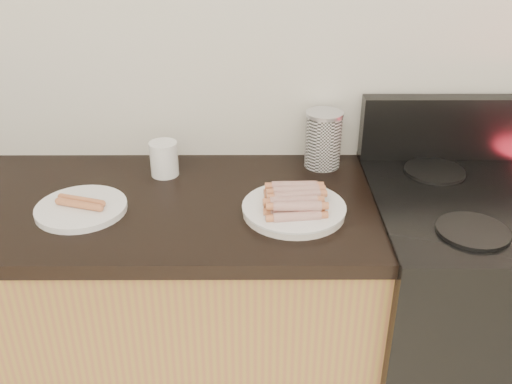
{
  "coord_description": "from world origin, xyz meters",
  "views": [
    {
      "loc": [
        0.07,
        0.3,
        1.67
      ],
      "look_at": [
        0.07,
        1.62,
        0.97
      ],
      "focal_mm": 40.0,
      "sensor_mm": 36.0,
      "label": 1
    }
  ],
  "objects_px": {
    "stove": "(482,327)",
    "main_plate": "(294,210)",
    "mug": "(164,159)",
    "side_plate": "(81,208)",
    "canister": "(323,139)"
  },
  "relations": [
    {
      "from": "side_plate",
      "to": "canister",
      "type": "xyz_separation_m",
      "value": [
        0.68,
        0.29,
        0.08
      ]
    },
    {
      "from": "main_plate",
      "to": "stove",
      "type": "bearing_deg",
      "value": 5.06
    },
    {
      "from": "main_plate",
      "to": "canister",
      "type": "height_order",
      "value": "canister"
    },
    {
      "from": "stove",
      "to": "side_plate",
      "type": "relative_size",
      "value": 3.75
    },
    {
      "from": "stove",
      "to": "main_plate",
      "type": "xyz_separation_m",
      "value": [
        -0.61,
        -0.05,
        0.45
      ]
    },
    {
      "from": "main_plate",
      "to": "mug",
      "type": "distance_m",
      "value": 0.45
    },
    {
      "from": "main_plate",
      "to": "mug",
      "type": "relative_size",
      "value": 2.61
    },
    {
      "from": "stove",
      "to": "canister",
      "type": "xyz_separation_m",
      "value": [
        -0.5,
        0.24,
        0.53
      ]
    },
    {
      "from": "canister",
      "to": "mug",
      "type": "xyz_separation_m",
      "value": [
        -0.48,
        -0.06,
        -0.04
      ]
    },
    {
      "from": "side_plate",
      "to": "mug",
      "type": "relative_size",
      "value": 2.32
    },
    {
      "from": "main_plate",
      "to": "mug",
      "type": "height_order",
      "value": "mug"
    },
    {
      "from": "mug",
      "to": "stove",
      "type": "bearing_deg",
      "value": -10.5
    },
    {
      "from": "stove",
      "to": "canister",
      "type": "relative_size",
      "value": 5.17
    },
    {
      "from": "stove",
      "to": "mug",
      "type": "bearing_deg",
      "value": 169.5
    },
    {
      "from": "stove",
      "to": "side_plate",
      "type": "bearing_deg",
      "value": -178.03
    }
  ]
}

